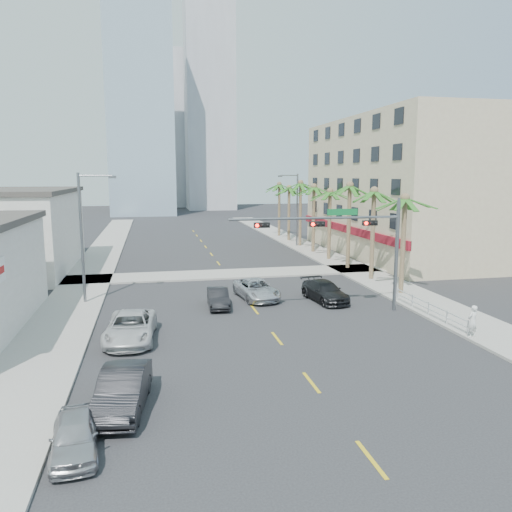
{
  "coord_description": "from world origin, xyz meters",
  "views": [
    {
      "loc": [
        -6.52,
        -21.38,
        8.83
      ],
      "look_at": [
        0.24,
        10.71,
        3.5
      ],
      "focal_mm": 35.0,
      "sensor_mm": 36.0,
      "label": 1
    }
  ],
  "objects_px": {
    "traffic_signal_mast": "(351,236)",
    "pedestrian": "(473,321)",
    "car_parked_near": "(74,435)",
    "car_parked_far": "(131,327)",
    "car_lane_left": "(218,298)",
    "car_lane_center": "(256,289)",
    "car_parked_mid": "(123,390)",
    "car_lane_right": "(325,291)"
  },
  "relations": [
    {
      "from": "car_parked_near",
      "to": "car_parked_mid",
      "type": "distance_m",
      "value": 3.13
    },
    {
      "from": "traffic_signal_mast",
      "to": "car_parked_mid",
      "type": "xyz_separation_m",
      "value": [
        -13.58,
        -10.84,
        -4.28
      ]
    },
    {
      "from": "car_lane_left",
      "to": "car_lane_center",
      "type": "distance_m",
      "value": 3.45
    },
    {
      "from": "traffic_signal_mast",
      "to": "car_parked_far",
      "type": "distance_m",
      "value": 14.5
    },
    {
      "from": "car_lane_left",
      "to": "car_parked_near",
      "type": "bearing_deg",
      "value": -109.12
    },
    {
      "from": "car_parked_far",
      "to": "car_lane_center",
      "type": "xyz_separation_m",
      "value": [
        8.54,
        7.65,
        -0.05
      ]
    },
    {
      "from": "car_parked_mid",
      "to": "car_lane_left",
      "type": "distance_m",
      "value": 15.16
    },
    {
      "from": "pedestrian",
      "to": "car_parked_near",
      "type": "bearing_deg",
      "value": 1.49
    },
    {
      "from": "car_lane_left",
      "to": "car_parked_far",
      "type": "bearing_deg",
      "value": -129.9
    },
    {
      "from": "pedestrian",
      "to": "car_lane_left",
      "type": "bearing_deg",
      "value": -56.54
    },
    {
      "from": "car_parked_far",
      "to": "car_lane_left",
      "type": "height_order",
      "value": "car_parked_far"
    },
    {
      "from": "car_parked_mid",
      "to": "car_parked_near",
      "type": "bearing_deg",
      "value": -108.33
    },
    {
      "from": "car_lane_right",
      "to": "pedestrian",
      "type": "xyz_separation_m",
      "value": [
        4.95,
        -9.65,
        0.33
      ]
    },
    {
      "from": "car_parked_mid",
      "to": "car_lane_center",
      "type": "distance_m",
      "value": 17.96
    },
    {
      "from": "car_parked_near",
      "to": "car_parked_far",
      "type": "height_order",
      "value": "car_parked_far"
    },
    {
      "from": "car_lane_center",
      "to": "car_lane_right",
      "type": "bearing_deg",
      "value": -26.46
    },
    {
      "from": "car_parked_far",
      "to": "car_lane_left",
      "type": "distance_m",
      "value": 8.13
    },
    {
      "from": "car_lane_right",
      "to": "car_parked_mid",
      "type": "bearing_deg",
      "value": -140.31
    },
    {
      "from": "car_parked_near",
      "to": "car_parked_far",
      "type": "bearing_deg",
      "value": 77.5
    },
    {
      "from": "car_parked_mid",
      "to": "car_parked_far",
      "type": "height_order",
      "value": "car_parked_mid"
    },
    {
      "from": "traffic_signal_mast",
      "to": "car_lane_right",
      "type": "bearing_deg",
      "value": 97.45
    },
    {
      "from": "car_lane_left",
      "to": "car_lane_right",
      "type": "relative_size",
      "value": 0.8
    },
    {
      "from": "car_parked_mid",
      "to": "car_lane_left",
      "type": "height_order",
      "value": "car_parked_mid"
    },
    {
      "from": "car_parked_near",
      "to": "car_lane_center",
      "type": "height_order",
      "value": "car_lane_center"
    },
    {
      "from": "car_lane_center",
      "to": "car_lane_right",
      "type": "distance_m",
      "value": 4.89
    },
    {
      "from": "car_lane_left",
      "to": "car_lane_center",
      "type": "bearing_deg",
      "value": 32.43
    },
    {
      "from": "car_parked_near",
      "to": "car_lane_left",
      "type": "height_order",
      "value": "car_lane_left"
    },
    {
      "from": "car_parked_far",
      "to": "car_lane_right",
      "type": "height_order",
      "value": "car_parked_far"
    },
    {
      "from": "car_parked_near",
      "to": "car_parked_mid",
      "type": "relative_size",
      "value": 0.76
    },
    {
      "from": "car_parked_near",
      "to": "car_lane_right",
      "type": "distance_m",
      "value": 22.35
    },
    {
      "from": "car_lane_left",
      "to": "car_lane_right",
      "type": "bearing_deg",
      "value": 3.54
    },
    {
      "from": "car_lane_right",
      "to": "pedestrian",
      "type": "bearing_deg",
      "value": -70.3
    },
    {
      "from": "traffic_signal_mast",
      "to": "pedestrian",
      "type": "xyz_separation_m",
      "value": [
        4.52,
        -6.31,
        -4.03
      ]
    },
    {
      "from": "car_lane_center",
      "to": "car_lane_right",
      "type": "xyz_separation_m",
      "value": [
        4.61,
        -1.62,
        -0.0
      ]
    },
    {
      "from": "traffic_signal_mast",
      "to": "car_lane_left",
      "type": "relative_size",
      "value": 2.88
    },
    {
      "from": "car_lane_left",
      "to": "car_lane_right",
      "type": "height_order",
      "value": "car_lane_right"
    },
    {
      "from": "traffic_signal_mast",
      "to": "car_lane_right",
      "type": "relative_size",
      "value": 2.29
    },
    {
      "from": "traffic_signal_mast",
      "to": "car_parked_near",
      "type": "height_order",
      "value": "traffic_signal_mast"
    },
    {
      "from": "car_lane_right",
      "to": "pedestrian",
      "type": "distance_m",
      "value": 10.85
    },
    {
      "from": "car_lane_right",
      "to": "car_lane_left",
      "type": "bearing_deg",
      "value": 173.05
    },
    {
      "from": "car_parked_far",
      "to": "car_parked_near",
      "type": "bearing_deg",
      "value": -92.76
    },
    {
      "from": "traffic_signal_mast",
      "to": "car_parked_near",
      "type": "bearing_deg",
      "value": -137.55
    }
  ]
}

